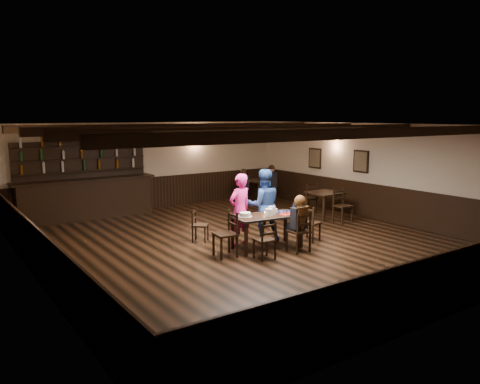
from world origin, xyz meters
TOP-DOWN VIEW (x-y plane):
  - ground at (0.00, 0.00)m, footprint 10.00×10.00m
  - room_shell at (0.01, 0.04)m, footprint 9.02×10.02m
  - dining_table at (0.14, -0.67)m, footprint 1.59×0.93m
  - chair_near_left at (-0.39, -1.33)m, footprint 0.40×0.38m
  - chair_near_right at (0.54, -1.33)m, footprint 0.42×0.40m
  - chair_end_left at (-0.87, -0.67)m, footprint 0.48×0.49m
  - chair_end_right at (1.30, -0.75)m, footprint 0.47×0.49m
  - chair_far_pushed at (-0.84, 0.72)m, footprint 0.50×0.50m
  - woman_pink at (-0.19, -0.09)m, footprint 0.64×0.47m
  - man_blue at (0.47, -0.09)m, footprint 1.01×0.91m
  - seated_person at (0.54, -1.27)m, footprint 0.33×0.49m
  - cake at (-0.35, -0.53)m, footprint 0.30×0.30m
  - plate_stack_a at (0.13, -0.75)m, footprint 0.17×0.17m
  - plate_stack_b at (0.29, -0.64)m, footprint 0.15×0.15m
  - tea_light at (0.13, -0.60)m, footprint 0.06×0.06m
  - salt_shaker at (0.45, -0.79)m, footprint 0.03×0.03m
  - pepper_shaker at (0.55, -0.84)m, footprint 0.04×0.04m
  - drink_glass at (0.43, -0.62)m, footprint 0.07×0.07m
  - menu_red at (0.57, -0.82)m, footprint 0.37×0.29m
  - menu_blue at (0.72, -0.57)m, footprint 0.38×0.34m
  - bar_counter at (-2.22, 4.72)m, footprint 3.91×0.70m
  - back_table_a at (3.41, 0.86)m, footprint 0.89×0.89m
  - back_table_b at (3.34, 3.97)m, footprint 0.94×0.94m
  - bg_patron_left at (2.60, 3.76)m, footprint 0.25×0.38m
  - bg_patron_right at (3.80, 3.79)m, footprint 0.26×0.40m

SIDE VIEW (x-z plane):
  - ground at x=0.00m, z-range 0.00..0.00m
  - chair_far_pushed at x=-0.84m, z-range 0.07..0.84m
  - chair_near_left at x=-0.39m, z-range 0.07..0.88m
  - chair_end_right at x=1.30m, z-range 0.07..0.92m
  - chair_near_right at x=0.54m, z-range 0.08..0.98m
  - chair_end_left at x=-0.87m, z-range 0.08..1.04m
  - back_table_b at x=3.34m, z-range 0.27..1.02m
  - back_table_a at x=3.41m, z-range 0.28..1.03m
  - dining_table at x=0.14m, z-range 0.29..1.04m
  - bar_counter at x=-2.22m, z-range -0.37..1.83m
  - menu_red at x=0.57m, z-range 0.75..0.76m
  - menu_blue at x=0.72m, z-range 0.75..0.76m
  - tea_light at x=0.13m, z-range 0.74..0.81m
  - salt_shaker at x=0.45m, z-range 0.75..0.83m
  - cake at x=-0.35m, z-range 0.75..0.84m
  - pepper_shaker at x=0.55m, z-range 0.75..0.84m
  - drink_glass at x=0.43m, z-range 0.75..0.86m
  - woman_pink at x=-0.19m, z-range 0.00..1.63m
  - seated_person at x=0.54m, z-range 0.42..1.22m
  - bg_patron_left at x=2.60m, z-range 0.47..1.20m
  - plate_stack_a at x=0.13m, z-range 0.75..0.91m
  - plate_stack_b at x=0.29m, z-range 0.75..0.93m
  - man_blue at x=0.47m, z-range 0.00..1.69m
  - bg_patron_right at x=3.80m, z-range 0.47..1.25m
  - room_shell at x=0.01m, z-range 0.39..3.10m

